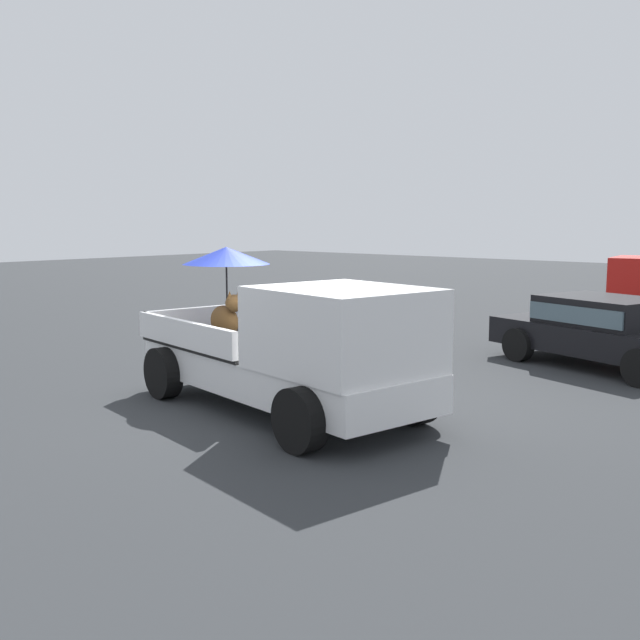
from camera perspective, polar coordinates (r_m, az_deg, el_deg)
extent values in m
plane|color=#2D3033|center=(10.89, -3.07, -6.96)|extent=(80.00, 80.00, 0.00)
cylinder|color=black|center=(10.14, 7.30, -5.80)|extent=(0.84, 0.41, 0.80)
cylinder|color=black|center=(8.87, -1.58, -7.72)|extent=(0.84, 0.41, 0.80)
cylinder|color=black|center=(12.75, -4.13, -2.95)|extent=(0.84, 0.41, 0.80)
cylinder|color=black|center=(11.77, -12.00, -4.01)|extent=(0.84, 0.41, 0.80)
cube|color=white|center=(10.76, -3.10, -4.02)|extent=(5.23, 2.60, 0.50)
cube|color=white|center=(9.54, 1.80, -0.72)|extent=(2.38, 2.18, 1.08)
cube|color=#4C606B|center=(8.79, 6.06, -0.18)|extent=(0.34, 1.71, 0.64)
cube|color=black|center=(11.65, -6.42, -1.76)|extent=(3.07, 2.28, 0.06)
cube|color=white|center=(12.13, -2.77, -0.24)|extent=(2.78, 0.56, 0.40)
cube|color=white|center=(11.15, -10.43, -1.07)|extent=(2.78, 0.56, 0.40)
cube|color=white|center=(12.76, -9.70, 0.06)|extent=(0.40, 1.83, 0.40)
ellipsoid|color=brown|center=(11.97, -7.39, -0.11)|extent=(0.72, 0.43, 0.52)
sphere|color=brown|center=(11.68, -6.64, 1.29)|extent=(0.32, 0.32, 0.28)
cone|color=brown|center=(11.71, -6.32, 2.00)|extent=(0.10, 0.10, 0.12)
cone|color=brown|center=(11.62, -6.99, 1.95)|extent=(0.10, 0.10, 0.12)
cylinder|color=black|center=(12.17, -7.19, 1.65)|extent=(0.03, 0.03, 1.21)
cone|color=#1E33B7|center=(12.11, -7.25, 4.96)|extent=(1.63, 1.63, 0.28)
cylinder|color=black|center=(20.12, 22.62, 0.35)|extent=(0.79, 0.37, 0.76)
cylinder|color=black|center=(16.33, 19.26, -1.25)|extent=(0.70, 0.40, 0.66)
cylinder|color=black|center=(15.01, 15.04, -1.85)|extent=(0.70, 0.40, 0.66)
cube|color=black|center=(14.80, 21.22, -1.38)|extent=(4.62, 2.91, 0.52)
cube|color=black|center=(14.79, 21.01, 0.58)|extent=(2.47, 2.13, 0.56)
cube|color=#4C606B|center=(14.79, 21.01, 0.58)|extent=(2.43, 2.19, 0.32)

